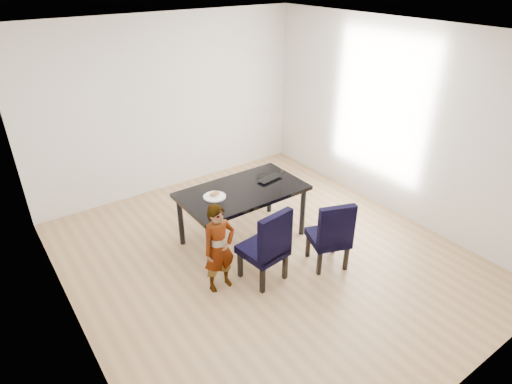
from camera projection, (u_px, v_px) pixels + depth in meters
floor at (265, 257)px, 5.45m from camera, size 4.50×5.00×0.01m
ceiling at (268, 33)px, 4.16m from camera, size 4.50×5.00×0.01m
wall_back at (169, 106)px, 6.59m from camera, size 4.50×0.01×2.70m
wall_front at (479, 279)px, 3.01m from camera, size 4.50×0.01×2.70m
wall_left at (55, 223)px, 3.65m from camera, size 0.01×5.00×2.70m
wall_right at (396, 121)px, 5.95m from camera, size 0.01×5.00×2.70m
dining_table at (243, 215)px, 5.63m from camera, size 1.60×0.90×0.75m
chair_left at (263, 244)px, 4.87m from camera, size 0.51×0.53×0.96m
chair_right at (328, 232)px, 5.12m from camera, size 0.57×0.58×0.91m
child at (219, 248)px, 4.70m from camera, size 0.39×0.26×1.07m
plate at (215, 197)px, 5.27m from camera, size 0.33×0.33×0.02m
sandwich at (215, 193)px, 5.27m from camera, size 0.15×0.11×0.06m
laptop at (267, 177)px, 5.73m from camera, size 0.39×0.29×0.03m
cable_tangle at (269, 180)px, 5.69m from camera, size 0.18×0.18×0.01m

